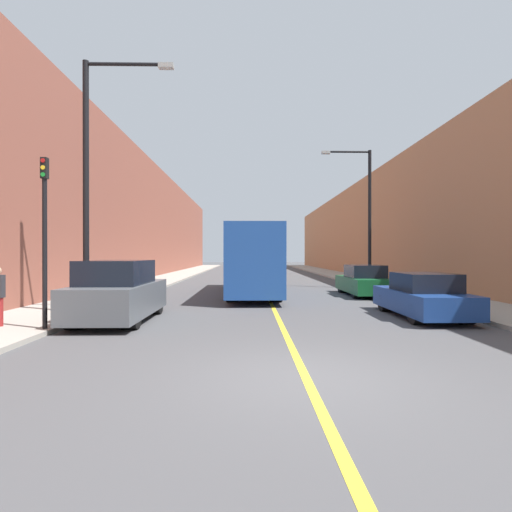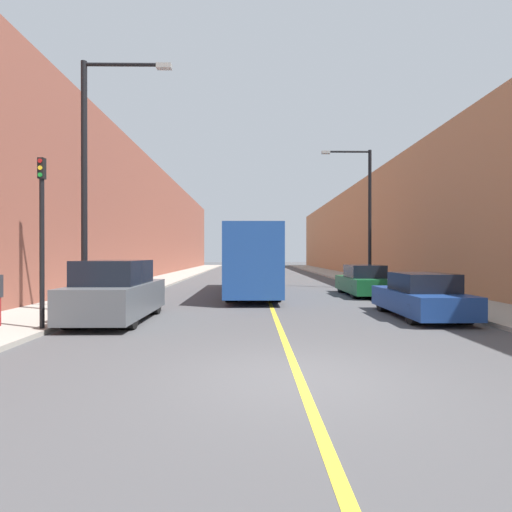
{
  "view_description": "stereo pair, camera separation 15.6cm",
  "coord_description": "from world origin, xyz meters",
  "px_view_note": "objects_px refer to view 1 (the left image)",
  "views": [
    {
      "loc": [
        -0.96,
        -6.58,
        2.07
      ],
      "look_at": [
        -0.49,
        18.46,
        1.96
      ],
      "focal_mm": 28.0,
      "sensor_mm": 36.0,
      "label": 1
    },
    {
      "loc": [
        -0.81,
        -6.59,
        2.07
      ],
      "look_at": [
        -0.49,
        18.46,
        1.96
      ],
      "focal_mm": 28.0,
      "sensor_mm": 36.0,
      "label": 2
    }
  ],
  "objects_px": {
    "car_right_near": "(423,297)",
    "street_lamp_left": "(94,169)",
    "car_right_mid": "(364,282)",
    "traffic_light": "(45,236)",
    "bus": "(253,260)",
    "parked_suv_left": "(119,293)",
    "street_lamp_right": "(365,209)"
  },
  "relations": [
    {
      "from": "car_right_mid",
      "to": "street_lamp_right",
      "type": "relative_size",
      "value": 0.56
    },
    {
      "from": "traffic_light",
      "to": "car_right_near",
      "type": "bearing_deg",
      "value": 12.62
    },
    {
      "from": "street_lamp_right",
      "to": "bus",
      "type": "bearing_deg",
      "value": -154.36
    },
    {
      "from": "bus",
      "to": "traffic_light",
      "type": "xyz_separation_m",
      "value": [
        -5.56,
        -10.2,
        0.76
      ]
    },
    {
      "from": "parked_suv_left",
      "to": "car_right_mid",
      "type": "distance_m",
      "value": 12.38
    },
    {
      "from": "bus",
      "to": "car_right_mid",
      "type": "xyz_separation_m",
      "value": [
        5.55,
        -0.78,
        -1.1
      ]
    },
    {
      "from": "parked_suv_left",
      "to": "bus",
      "type": "bearing_deg",
      "value": 62.89
    },
    {
      "from": "car_right_mid",
      "to": "street_lamp_left",
      "type": "height_order",
      "value": "street_lamp_left"
    },
    {
      "from": "car_right_mid",
      "to": "bus",
      "type": "bearing_deg",
      "value": 172.04
    },
    {
      "from": "parked_suv_left",
      "to": "street_lamp_right",
      "type": "height_order",
      "value": "street_lamp_right"
    },
    {
      "from": "bus",
      "to": "street_lamp_left",
      "type": "height_order",
      "value": "street_lamp_left"
    },
    {
      "from": "car_right_mid",
      "to": "street_lamp_left",
      "type": "xyz_separation_m",
      "value": [
        -10.95,
        -6.53,
        4.22
      ]
    },
    {
      "from": "street_lamp_right",
      "to": "traffic_light",
      "type": "distance_m",
      "value": 18.44
    },
    {
      "from": "bus",
      "to": "car_right_near",
      "type": "distance_m",
      "value": 9.54
    },
    {
      "from": "traffic_light",
      "to": "street_lamp_left",
      "type": "bearing_deg",
      "value": 86.82
    },
    {
      "from": "car_right_near",
      "to": "parked_suv_left",
      "type": "bearing_deg",
      "value": -176.52
    },
    {
      "from": "car_right_near",
      "to": "street_lamp_left",
      "type": "relative_size",
      "value": 0.53
    },
    {
      "from": "parked_suv_left",
      "to": "car_right_near",
      "type": "height_order",
      "value": "parked_suv_left"
    },
    {
      "from": "car_right_mid",
      "to": "street_lamp_right",
      "type": "distance_m",
      "value": 5.93
    },
    {
      "from": "bus",
      "to": "car_right_near",
      "type": "xyz_separation_m",
      "value": [
        5.46,
        -7.73,
        -1.13
      ]
    },
    {
      "from": "parked_suv_left",
      "to": "street_lamp_left",
      "type": "height_order",
      "value": "street_lamp_left"
    },
    {
      "from": "street_lamp_left",
      "to": "car_right_near",
      "type": "bearing_deg",
      "value": -2.23
    },
    {
      "from": "car_right_near",
      "to": "street_lamp_left",
      "type": "distance_m",
      "value": 11.68
    },
    {
      "from": "street_lamp_left",
      "to": "bus",
      "type": "bearing_deg",
      "value": 53.52
    },
    {
      "from": "car_right_near",
      "to": "street_lamp_right",
      "type": "distance_m",
      "value": 11.85
    },
    {
      "from": "bus",
      "to": "car_right_mid",
      "type": "relative_size",
      "value": 2.37
    },
    {
      "from": "car_right_mid",
      "to": "street_lamp_left",
      "type": "bearing_deg",
      "value": -149.19
    },
    {
      "from": "parked_suv_left",
      "to": "traffic_light",
      "type": "height_order",
      "value": "traffic_light"
    },
    {
      "from": "parked_suv_left",
      "to": "car_right_near",
      "type": "xyz_separation_m",
      "value": [
        9.73,
        0.59,
        -0.21
      ]
    },
    {
      "from": "car_right_near",
      "to": "car_right_mid",
      "type": "height_order",
      "value": "car_right_mid"
    },
    {
      "from": "traffic_light",
      "to": "parked_suv_left",
      "type": "bearing_deg",
      "value": 55.23
    },
    {
      "from": "bus",
      "to": "street_lamp_left",
      "type": "distance_m",
      "value": 9.61
    }
  ]
}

